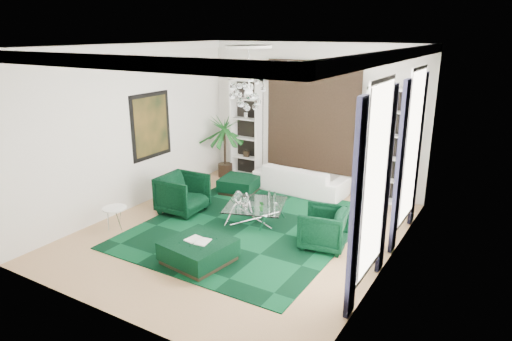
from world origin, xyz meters
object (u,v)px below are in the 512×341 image
Objects in this scene: palm at (225,138)px; ottoman_front at (199,252)px; armchair_left at (183,194)px; armchair_right at (323,228)px; coffee_table at (255,213)px; sofa at (301,179)px; ottoman_side at (239,185)px; side_table at (116,219)px.

ottoman_front is at bearing -60.95° from palm.
armchair_left is at bearing -75.72° from palm.
armchair_right reaches higher than coffee_table.
coffee_table is at bearing 92.57° from sofa.
ottoman_front reaches higher than coffee_table.
armchair_right is 5.07m from palm.
sofa reaches higher than ottoman_front.
coffee_table is 2.10m from ottoman_front.
armchair_right is 3.59m from ottoman_side.
palm is at bearing 0.23° from sofa.
armchair_right is 0.96× the size of ottoman_side.
armchair_left is at bearing -102.53° from ottoman_side.
armchair_left is 1.13× the size of armchair_right.
armchair_left is 3.50m from armchair_right.
armchair_right is 1.79m from coffee_table.
armchair_right is at bearing -33.22° from palm.
palm reaches higher than sofa.
palm is (-0.10, 4.25, 0.90)m from side_table.
ottoman_side is at bearing -40.82° from palm.
coffee_table is (0.00, -2.30, -0.14)m from sofa.
armchair_right is at bearing -30.14° from ottoman_side.
armchair_left is 2.52m from ottoman_front.
coffee_table reaches higher than ottoman_side.
palm is at bearing -133.41° from armchair_right.
ottoman_side is at bearing 73.14° from side_table.
sofa is 1.94× the size of coffee_table.
ottoman_front is at bearing -88.64° from coffee_table.
armchair_left is 0.80× the size of coffee_table.
armchair_left is at bearing -100.19° from armchair_right.
ottoman_front is 2.15× the size of side_table.
palm is (-0.70, 2.75, 0.69)m from armchair_left.
side_table is (-2.40, 0.25, 0.03)m from ottoman_front.
sofa is 1.60m from ottoman_side.
coffee_table is (-1.75, 0.35, -0.19)m from armchair_right.
armchair_right is at bearing 45.83° from ottoman_front.
side_table is (-1.00, -3.30, 0.04)m from ottoman_side.
ottoman_front is 2.41m from side_table.
side_table is (-0.60, -1.50, -0.21)m from armchair_left.
sofa is 2.58m from palm.
coffee_table is 1.35× the size of ottoman_side.
armchair_right is at bearing -11.31° from coffee_table.
ottoman_front is 0.47× the size of palm.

